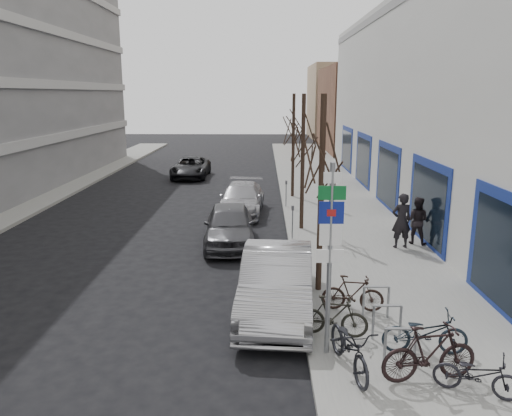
{
  "coord_description": "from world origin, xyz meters",
  "views": [
    {
      "loc": [
        1.06,
        -9.64,
        5.5
      ],
      "look_at": [
        0.82,
        5.58,
        2.0
      ],
      "focal_mm": 35.0,
      "sensor_mm": 36.0,
      "label": 1
    }
  ],
  "objects_px": {
    "pedestrian_far": "(417,220)",
    "meter_back": "(286,191)",
    "meter_mid": "(293,219)",
    "bike_far_curb": "(478,371)",
    "bike_mid_curb": "(425,329)",
    "bike_far_inner": "(353,293)",
    "parked_car_back": "(242,199)",
    "tree_mid": "(303,130)",
    "tree_far": "(294,121)",
    "parked_car_mid": "(229,225)",
    "highway_sign_pole": "(330,248)",
    "bike_mid_inner": "(333,316)",
    "parked_car_front": "(277,282)",
    "pedestrian_near": "(401,221)",
    "tree_near": "(322,148)",
    "meter_front": "(304,269)",
    "bike_rack": "(387,318)",
    "bike_near_left": "(350,343)",
    "bike_near_right": "(429,353)",
    "lane_car": "(191,167)"
  },
  "relations": [
    {
      "from": "tree_mid",
      "to": "pedestrian_far",
      "type": "relative_size",
      "value": 3.14
    },
    {
      "from": "tree_far",
      "to": "meter_back",
      "type": "relative_size",
      "value": 4.33
    },
    {
      "from": "parked_car_front",
      "to": "parked_car_back",
      "type": "relative_size",
      "value": 1.04
    },
    {
      "from": "tree_mid",
      "to": "parked_car_back",
      "type": "bearing_deg",
      "value": 129.18
    },
    {
      "from": "tree_mid",
      "to": "pedestrian_far",
      "type": "height_order",
      "value": "tree_mid"
    },
    {
      "from": "bike_far_inner",
      "to": "parked_car_mid",
      "type": "relative_size",
      "value": 0.35
    },
    {
      "from": "parked_car_mid",
      "to": "meter_front",
      "type": "bearing_deg",
      "value": -68.61
    },
    {
      "from": "tree_mid",
      "to": "bike_rack",
      "type": "bearing_deg",
      "value": -82.72
    },
    {
      "from": "tree_near",
      "to": "bike_near_left",
      "type": "xyz_separation_m",
      "value": [
        0.15,
        -4.2,
        -3.36
      ]
    },
    {
      "from": "tree_near",
      "to": "bike_mid_inner",
      "type": "relative_size",
      "value": 3.48
    },
    {
      "from": "bike_rack",
      "to": "meter_back",
      "type": "relative_size",
      "value": 1.78
    },
    {
      "from": "tree_far",
      "to": "parked_car_front",
      "type": "relative_size",
      "value": 1.1
    },
    {
      "from": "bike_near_right",
      "to": "parked_car_mid",
      "type": "relative_size",
      "value": 0.43
    },
    {
      "from": "meter_mid",
      "to": "bike_mid_curb",
      "type": "bearing_deg",
      "value": -74.88
    },
    {
      "from": "bike_rack",
      "to": "lane_car",
      "type": "distance_m",
      "value": 23.99
    },
    {
      "from": "tree_far",
      "to": "parked_car_mid",
      "type": "height_order",
      "value": "tree_far"
    },
    {
      "from": "bike_near_right",
      "to": "bike_far_curb",
      "type": "distance_m",
      "value": 0.86
    },
    {
      "from": "tree_mid",
      "to": "bike_near_right",
      "type": "height_order",
      "value": "tree_mid"
    },
    {
      "from": "tree_mid",
      "to": "bike_mid_curb",
      "type": "xyz_separation_m",
      "value": [
        1.85,
        -10.0,
        -3.41
      ]
    },
    {
      "from": "bike_mid_curb",
      "to": "parked_car_mid",
      "type": "relative_size",
      "value": 0.4
    },
    {
      "from": "bike_far_inner",
      "to": "parked_car_back",
      "type": "distance_m",
      "value": 11.52
    },
    {
      "from": "parked_car_front",
      "to": "parked_car_back",
      "type": "bearing_deg",
      "value": 101.07
    },
    {
      "from": "pedestrian_near",
      "to": "pedestrian_far",
      "type": "xyz_separation_m",
      "value": [
        0.7,
        0.51,
        -0.11
      ]
    },
    {
      "from": "bike_mid_curb",
      "to": "bike_far_inner",
      "type": "distance_m",
      "value": 2.4
    },
    {
      "from": "tree_mid",
      "to": "pedestrian_near",
      "type": "relative_size",
      "value": 2.8
    },
    {
      "from": "highway_sign_pole",
      "to": "bike_mid_curb",
      "type": "xyz_separation_m",
      "value": [
        2.05,
        0.01,
        -1.76
      ]
    },
    {
      "from": "bike_near_right",
      "to": "pedestrian_far",
      "type": "distance_m",
      "value": 9.31
    },
    {
      "from": "bike_near_right",
      "to": "pedestrian_far",
      "type": "bearing_deg",
      "value": -24.65
    },
    {
      "from": "tree_near",
      "to": "meter_mid",
      "type": "relative_size",
      "value": 4.33
    },
    {
      "from": "highway_sign_pole",
      "to": "meter_mid",
      "type": "distance_m",
      "value": 8.65
    },
    {
      "from": "highway_sign_pole",
      "to": "bike_mid_inner",
      "type": "relative_size",
      "value": 2.65
    },
    {
      "from": "highway_sign_pole",
      "to": "bike_far_inner",
      "type": "height_order",
      "value": "highway_sign_pole"
    },
    {
      "from": "meter_front",
      "to": "bike_far_curb",
      "type": "relative_size",
      "value": 0.83
    },
    {
      "from": "bike_mid_inner",
      "to": "parked_car_mid",
      "type": "distance_m",
      "value": 7.92
    },
    {
      "from": "meter_front",
      "to": "parked_car_front",
      "type": "relative_size",
      "value": 0.25
    },
    {
      "from": "meter_back",
      "to": "meter_mid",
      "type": "bearing_deg",
      "value": -90.0
    },
    {
      "from": "parked_car_back",
      "to": "parked_car_mid",
      "type": "bearing_deg",
      "value": -89.28
    },
    {
      "from": "highway_sign_pole",
      "to": "bike_near_right",
      "type": "relative_size",
      "value": 2.2
    },
    {
      "from": "parked_car_back",
      "to": "bike_mid_inner",
      "type": "bearing_deg",
      "value": -74.76
    },
    {
      "from": "parked_car_front",
      "to": "bike_rack",
      "type": "bearing_deg",
      "value": -31.36
    },
    {
      "from": "pedestrian_far",
      "to": "meter_back",
      "type": "bearing_deg",
      "value": -26.98
    },
    {
      "from": "meter_mid",
      "to": "parked_car_front",
      "type": "xyz_separation_m",
      "value": [
        -0.75,
        -6.2,
        -0.09
      ]
    },
    {
      "from": "tree_far",
      "to": "bike_near_left",
      "type": "relative_size",
      "value": 2.82
    },
    {
      "from": "highway_sign_pole",
      "to": "parked_car_back",
      "type": "height_order",
      "value": "highway_sign_pole"
    },
    {
      "from": "meter_mid",
      "to": "parked_car_back",
      "type": "height_order",
      "value": "meter_mid"
    },
    {
      "from": "bike_far_curb",
      "to": "parked_car_front",
      "type": "bearing_deg",
      "value": 65.47
    },
    {
      "from": "tree_near",
      "to": "meter_front",
      "type": "bearing_deg",
      "value": -131.99
    },
    {
      "from": "bike_mid_inner",
      "to": "pedestrian_near",
      "type": "relative_size",
      "value": 0.81
    },
    {
      "from": "bike_near_right",
      "to": "bike_mid_curb",
      "type": "height_order",
      "value": "bike_near_right"
    },
    {
      "from": "meter_mid",
      "to": "bike_far_curb",
      "type": "height_order",
      "value": "meter_mid"
    }
  ]
}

